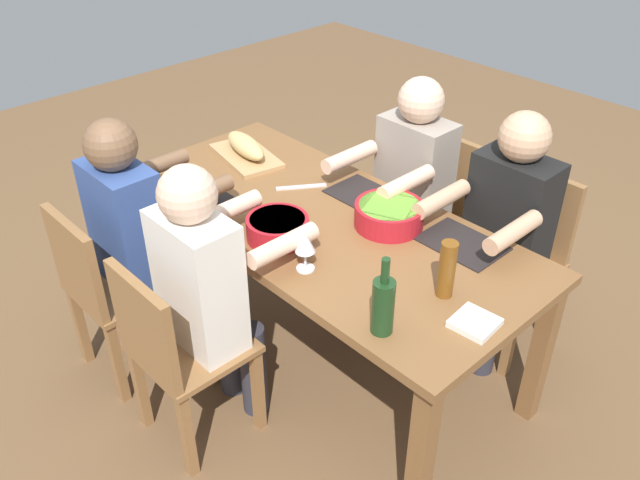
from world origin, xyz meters
name	(u,v)px	position (x,y,z in m)	size (l,w,h in m)	color
ground_plane	(320,348)	(0.00, 0.00, 0.00)	(8.00, 8.00, 0.00)	brown
dining_table	(320,235)	(0.00, 0.00, 0.66)	(1.92, 0.87, 0.74)	brown
chair_near_center	(429,207)	(0.00, -0.76, 0.48)	(0.40, 0.40, 0.85)	olive
diner_near_center	(408,182)	(0.00, -0.57, 0.70)	(0.41, 0.53, 1.20)	#2D2D38
chair_far_right	(105,286)	(0.53, 0.76, 0.48)	(0.40, 0.40, 0.85)	olive
diner_far_right	(136,228)	(0.53, 0.57, 0.70)	(0.41, 0.53, 1.20)	#2D2D38
chair_far_center	(174,348)	(0.00, 0.76, 0.48)	(0.40, 0.40, 0.85)	olive
diner_far_center	(208,283)	(0.00, 0.57, 0.70)	(0.41, 0.53, 1.20)	#2D2D38
chair_near_left	(519,250)	(-0.53, -0.76, 0.48)	(0.40, 0.40, 0.85)	olive
diner_near_left	(503,226)	(-0.53, -0.57, 0.70)	(0.41, 0.53, 1.20)	#2D2D38
serving_bowl_salad	(389,214)	(-0.23, -0.17, 0.80)	(0.29, 0.29, 0.10)	#B21923
serving_bowl_fruit	(278,227)	(0.01, 0.23, 0.79)	(0.25, 0.25, 0.09)	#B21923
cutting_board	(246,156)	(0.66, -0.12, 0.75)	(0.40, 0.22, 0.02)	tan
bread_loaf	(246,146)	(0.66, -0.12, 0.81)	(0.32, 0.11, 0.09)	tan
wine_bottle	(383,305)	(-0.65, 0.34, 0.85)	(0.08, 0.08, 0.29)	#193819
beer_bottle	(447,269)	(-0.68, 0.03, 0.85)	(0.06, 0.06, 0.22)	brown
wine_glass	(305,243)	(-0.23, 0.29, 0.86)	(0.08, 0.08, 0.17)	silver
placemat_near_center	(365,195)	(0.00, -0.28, 0.74)	(0.32, 0.23, 0.01)	black
placemat_far_right	(194,194)	(0.53, 0.28, 0.74)	(0.32, 0.23, 0.01)	black
placemat_near_left	(462,244)	(-0.53, -0.28, 0.74)	(0.32, 0.23, 0.01)	black
carving_knife	(301,187)	(0.25, -0.12, 0.74)	(0.23, 0.02, 0.01)	silver
napkin_stack	(475,323)	(-0.85, 0.09, 0.75)	(0.14, 0.14, 0.02)	white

